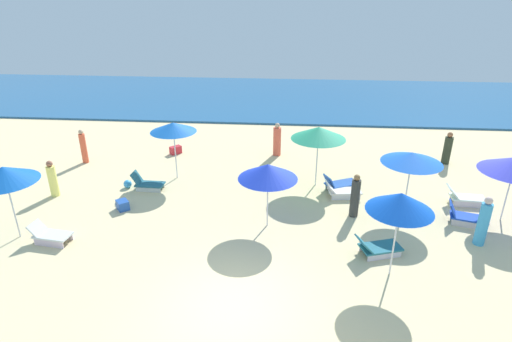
{
  "coord_description": "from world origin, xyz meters",
  "views": [
    {
      "loc": [
        1.36,
        -8.76,
        7.86
      ],
      "look_at": [
        0.09,
        6.55,
        1.1
      ],
      "focal_mm": 29.37,
      "sensor_mm": 36.0,
      "label": 1
    }
  ],
  "objects_px": {
    "umbrella_0": "(412,158)",
    "lounge_chair_5_0": "(147,184)",
    "cooler_box_1": "(176,150)",
    "beachgoer_3": "(447,149)",
    "beachgoer_0": "(483,222)",
    "beachgoer_2": "(83,147)",
    "lounge_chair_3_1": "(465,197)",
    "lounge_chair_4_0": "(377,247)",
    "umbrella_5": "(173,127)",
    "lounge_chair_6_0": "(340,184)",
    "umbrella_6": "(319,133)",
    "beachgoer_5": "(277,140)",
    "beachgoer_4": "(53,180)",
    "lounge_chair_6_1": "(342,191)",
    "lounge_chair_3_0": "(466,217)",
    "cooler_box_2": "(123,205)",
    "beachgoer_1": "(355,197)",
    "umbrella_4": "(401,202)",
    "umbrella_1": "(268,171)",
    "lounge_chair_2_0": "(50,235)",
    "beach_ball_0": "(128,184)",
    "umbrella_2": "(4,174)"
  },
  "relations": [
    {
      "from": "umbrella_0",
      "to": "lounge_chair_5_0",
      "type": "relative_size",
      "value": 1.87
    },
    {
      "from": "cooler_box_1",
      "to": "beachgoer_3",
      "type": "bearing_deg",
      "value": -46.52
    },
    {
      "from": "beachgoer_0",
      "to": "beachgoer_2",
      "type": "xyz_separation_m",
      "value": [
        -16.29,
        5.77,
        -0.02
      ]
    },
    {
      "from": "lounge_chair_3_1",
      "to": "lounge_chair_4_0",
      "type": "relative_size",
      "value": 0.95
    },
    {
      "from": "umbrella_5",
      "to": "lounge_chair_5_0",
      "type": "distance_m",
      "value": 2.63
    },
    {
      "from": "lounge_chair_3_1",
      "to": "lounge_chair_4_0",
      "type": "height_order",
      "value": "lounge_chair_3_1"
    },
    {
      "from": "cooler_box_1",
      "to": "lounge_chair_6_0",
      "type": "bearing_deg",
      "value": -69.97
    },
    {
      "from": "umbrella_6",
      "to": "beachgoer_5",
      "type": "bearing_deg",
      "value": 117.9
    },
    {
      "from": "beachgoer_4",
      "to": "cooler_box_1",
      "type": "height_order",
      "value": "beachgoer_4"
    },
    {
      "from": "lounge_chair_6_1",
      "to": "beachgoer_2",
      "type": "bearing_deg",
      "value": 70.32
    },
    {
      "from": "lounge_chair_3_0",
      "to": "lounge_chair_3_1",
      "type": "xyz_separation_m",
      "value": [
        0.53,
        1.57,
        -0.01
      ]
    },
    {
      "from": "lounge_chair_3_0",
      "to": "beachgoer_5",
      "type": "height_order",
      "value": "beachgoer_5"
    },
    {
      "from": "lounge_chair_5_0",
      "to": "lounge_chair_3_1",
      "type": "bearing_deg",
      "value": -89.17
    },
    {
      "from": "beachgoer_3",
      "to": "cooler_box_2",
      "type": "bearing_deg",
      "value": -177.85
    },
    {
      "from": "beachgoer_1",
      "to": "cooler_box_1",
      "type": "distance_m",
      "value": 10.09
    },
    {
      "from": "lounge_chair_4_0",
      "to": "umbrella_5",
      "type": "height_order",
      "value": "umbrella_5"
    },
    {
      "from": "umbrella_4",
      "to": "lounge_chair_6_0",
      "type": "xyz_separation_m",
      "value": [
        -0.93,
        5.6,
        -2.16
      ]
    },
    {
      "from": "umbrella_0",
      "to": "beachgoer_3",
      "type": "distance_m",
      "value": 6.32
    },
    {
      "from": "beachgoer_2",
      "to": "beachgoer_0",
      "type": "bearing_deg",
      "value": -93.84
    },
    {
      "from": "lounge_chair_6_0",
      "to": "umbrella_1",
      "type": "bearing_deg",
      "value": 111.61
    },
    {
      "from": "umbrella_0",
      "to": "lounge_chair_6_1",
      "type": "relative_size",
      "value": 1.65
    },
    {
      "from": "umbrella_0",
      "to": "umbrella_1",
      "type": "bearing_deg",
      "value": -165.84
    },
    {
      "from": "lounge_chair_2_0",
      "to": "cooler_box_1",
      "type": "height_order",
      "value": "lounge_chair_2_0"
    },
    {
      "from": "lounge_chair_6_0",
      "to": "beachgoer_2",
      "type": "relative_size",
      "value": 0.95
    },
    {
      "from": "umbrella_0",
      "to": "beachgoer_4",
      "type": "height_order",
      "value": "umbrella_0"
    },
    {
      "from": "umbrella_0",
      "to": "umbrella_4",
      "type": "height_order",
      "value": "umbrella_4"
    },
    {
      "from": "beachgoer_2",
      "to": "beach_ball_0",
      "type": "xyz_separation_m",
      "value": [
        3.07,
        -2.57,
        -0.63
      ]
    },
    {
      "from": "umbrella_2",
      "to": "lounge_chair_5_0",
      "type": "distance_m",
      "value": 5.5
    },
    {
      "from": "beachgoer_0",
      "to": "cooler_box_1",
      "type": "height_order",
      "value": "beachgoer_0"
    },
    {
      "from": "umbrella_0",
      "to": "lounge_chair_5_0",
      "type": "xyz_separation_m",
      "value": [
        -10.32,
        1.23,
        -2.01
      ]
    },
    {
      "from": "beachgoer_1",
      "to": "beachgoer_3",
      "type": "relative_size",
      "value": 1.06
    },
    {
      "from": "lounge_chair_3_0",
      "to": "beachgoer_2",
      "type": "bearing_deg",
      "value": 91.12
    },
    {
      "from": "lounge_chair_3_0",
      "to": "beachgoer_4",
      "type": "bearing_deg",
      "value": 103.05
    },
    {
      "from": "umbrella_1",
      "to": "beachgoer_0",
      "type": "relative_size",
      "value": 1.36
    },
    {
      "from": "umbrella_6",
      "to": "beachgoer_0",
      "type": "xyz_separation_m",
      "value": [
        5.21,
        -4.13,
        -1.54
      ]
    },
    {
      "from": "umbrella_5",
      "to": "umbrella_1",
      "type": "bearing_deg",
      "value": -41.44
    },
    {
      "from": "lounge_chair_6_0",
      "to": "beachgoer_5",
      "type": "distance_m",
      "value": 4.77
    },
    {
      "from": "beachgoer_3",
      "to": "umbrella_0",
      "type": "bearing_deg",
      "value": -141.91
    },
    {
      "from": "beachgoer_0",
      "to": "beachgoer_2",
      "type": "relative_size",
      "value": 1.05
    },
    {
      "from": "lounge_chair_2_0",
      "to": "umbrella_4",
      "type": "height_order",
      "value": "umbrella_4"
    },
    {
      "from": "beach_ball_0",
      "to": "cooler_box_2",
      "type": "xyz_separation_m",
      "value": [
        0.5,
        -1.87,
        0.01
      ]
    },
    {
      "from": "lounge_chair_5_0",
      "to": "beach_ball_0",
      "type": "relative_size",
      "value": 3.89
    },
    {
      "from": "umbrella_4",
      "to": "beachgoer_1",
      "type": "xyz_separation_m",
      "value": [
        -0.63,
        3.47,
        -1.64
      ]
    },
    {
      "from": "umbrella_0",
      "to": "lounge_chair_3_1",
      "type": "bearing_deg",
      "value": 21.06
    },
    {
      "from": "lounge_chair_3_0",
      "to": "cooler_box_1",
      "type": "distance_m",
      "value": 13.62
    },
    {
      "from": "lounge_chair_2_0",
      "to": "lounge_chair_3_0",
      "type": "xyz_separation_m",
      "value": [
        14.29,
        2.38,
        0.01
      ]
    },
    {
      "from": "umbrella_4",
      "to": "beachgoer_5",
      "type": "height_order",
      "value": "umbrella_4"
    },
    {
      "from": "umbrella_1",
      "to": "beachgoer_2",
      "type": "relative_size",
      "value": 1.43
    },
    {
      "from": "lounge_chair_3_1",
      "to": "lounge_chair_5_0",
      "type": "relative_size",
      "value": 1.13
    },
    {
      "from": "umbrella_2",
      "to": "umbrella_6",
      "type": "relative_size",
      "value": 0.99
    }
  ]
}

